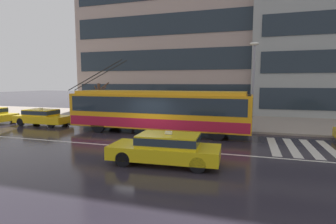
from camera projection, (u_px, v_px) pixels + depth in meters
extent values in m
plane|color=#25212A|center=(141.00, 142.00, 15.09)|extent=(160.00, 160.00, 0.00)
cube|color=gray|center=(181.00, 119.00, 24.13)|extent=(80.00, 10.00, 0.14)
cube|color=beige|center=(273.00, 146.00, 14.18)|extent=(0.44, 4.40, 0.01)
cube|color=beige|center=(292.00, 147.00, 13.92)|extent=(0.44, 4.40, 0.01)
cube|color=beige|center=(311.00, 148.00, 13.65)|extent=(0.44, 4.40, 0.01)
cube|color=beige|center=(330.00, 149.00, 13.39)|extent=(0.44, 4.40, 0.01)
cube|color=silver|center=(132.00, 147.00, 13.95)|extent=(72.00, 0.14, 0.01)
cube|color=orange|center=(158.00, 111.00, 17.70)|extent=(12.22, 2.77, 2.21)
cube|color=gold|center=(157.00, 93.00, 17.56)|extent=(11.49, 2.51, 0.20)
cube|color=#1E2833|center=(157.00, 104.00, 17.65)|extent=(11.74, 2.80, 1.02)
cube|color=#B11732|center=(158.00, 121.00, 17.77)|extent=(12.10, 2.80, 0.62)
cube|color=#1E2833|center=(252.00, 107.00, 15.77)|extent=(0.16, 2.23, 1.11)
cube|color=black|center=(250.00, 97.00, 15.75)|extent=(0.20, 1.93, 0.28)
cylinder|color=black|center=(99.00, 76.00, 19.21)|extent=(4.45, 0.15, 2.16)
cylinder|color=black|center=(94.00, 76.00, 18.55)|extent=(4.45, 0.15, 2.16)
cylinder|color=black|center=(221.00, 126.00, 17.57)|extent=(1.05, 0.32, 1.04)
cylinder|color=black|center=(217.00, 132.00, 15.46)|extent=(1.05, 0.32, 1.04)
cylinder|color=black|center=(115.00, 120.00, 20.07)|extent=(1.05, 0.32, 1.04)
cylinder|color=black|center=(98.00, 125.00, 17.97)|extent=(1.05, 0.32, 1.04)
cube|color=yellow|center=(164.00, 152.00, 11.01)|extent=(4.67, 2.00, 0.55)
cube|color=yellow|center=(169.00, 140.00, 10.90)|extent=(2.55, 1.65, 0.48)
cube|color=#1E2833|center=(169.00, 139.00, 10.90)|extent=(2.60, 1.67, 0.31)
cube|color=silver|center=(169.00, 133.00, 10.87)|extent=(0.29, 0.17, 0.12)
cylinder|color=black|center=(123.00, 159.00, 10.64)|extent=(0.63, 0.23, 0.62)
cylinder|color=black|center=(137.00, 150.00, 12.16)|extent=(0.63, 0.23, 0.62)
cylinder|color=black|center=(198.00, 165.00, 9.90)|extent=(0.63, 0.23, 0.62)
cylinder|color=black|center=(203.00, 154.00, 11.42)|extent=(0.63, 0.23, 0.62)
cylinder|color=black|center=(13.00, 118.00, 22.68)|extent=(0.63, 0.24, 0.62)
cube|color=yellow|center=(43.00, 119.00, 21.01)|extent=(4.41, 1.79, 0.55)
cube|color=yellow|center=(41.00, 112.00, 21.01)|extent=(2.38, 1.53, 0.48)
cube|color=#1E2833|center=(41.00, 112.00, 21.00)|extent=(2.42, 1.55, 0.31)
cube|color=silver|center=(41.00, 109.00, 20.97)|extent=(0.28, 0.16, 0.12)
cylinder|color=black|center=(65.00, 121.00, 21.36)|extent=(0.62, 0.20, 0.62)
cylinder|color=black|center=(51.00, 124.00, 19.86)|extent=(0.62, 0.20, 0.62)
cylinder|color=black|center=(36.00, 119.00, 22.21)|extent=(0.62, 0.20, 0.62)
cylinder|color=black|center=(21.00, 122.00, 20.71)|extent=(0.62, 0.20, 0.62)
cylinder|color=black|center=(166.00, 117.00, 21.70)|extent=(0.14, 0.14, 0.87)
cylinder|color=black|center=(165.00, 117.00, 21.79)|extent=(0.14, 0.14, 0.87)
cylinder|color=#404857|center=(166.00, 108.00, 21.66)|extent=(0.45, 0.45, 0.60)
sphere|color=tan|center=(166.00, 103.00, 21.62)|extent=(0.23, 0.23, 0.23)
cone|color=#271A2D|center=(164.00, 99.00, 21.65)|extent=(1.48, 1.48, 0.31)
cylinder|color=#333333|center=(164.00, 106.00, 21.71)|extent=(0.02, 0.02, 0.77)
cylinder|color=black|center=(133.00, 118.00, 21.08)|extent=(0.14, 0.14, 0.81)
cylinder|color=black|center=(132.00, 118.00, 20.95)|extent=(0.14, 0.14, 0.81)
cylinder|color=#1D2B23|center=(133.00, 110.00, 20.94)|extent=(0.45, 0.45, 0.57)
sphere|color=tan|center=(132.00, 105.00, 20.89)|extent=(0.22, 0.22, 0.22)
cone|color=gold|center=(131.00, 101.00, 20.76)|extent=(1.27, 1.27, 0.29)
cylinder|color=#333333|center=(132.00, 108.00, 20.82)|extent=(0.02, 0.02, 0.74)
cylinder|color=black|center=(195.00, 120.00, 19.66)|extent=(0.14, 0.14, 0.89)
cylinder|color=black|center=(196.00, 120.00, 19.76)|extent=(0.14, 0.14, 0.89)
cylinder|color=navy|center=(196.00, 111.00, 19.63)|extent=(0.50, 0.50, 0.55)
sphere|color=#CC8E93|center=(196.00, 106.00, 19.59)|extent=(0.23, 0.23, 0.23)
cone|color=red|center=(197.00, 102.00, 19.63)|extent=(1.33, 1.33, 0.27)
cylinder|color=#333333|center=(197.00, 108.00, 19.68)|extent=(0.02, 0.02, 0.74)
cylinder|color=#2A384A|center=(223.00, 118.00, 20.96)|extent=(0.14, 0.14, 0.86)
cylinder|color=#2A384A|center=(225.00, 118.00, 21.00)|extent=(0.14, 0.14, 0.86)
cylinder|color=#495552|center=(225.00, 109.00, 20.90)|extent=(0.49, 0.49, 0.60)
sphere|color=tan|center=(225.00, 104.00, 20.85)|extent=(0.23, 0.23, 0.23)
cone|color=#2B8443|center=(223.00, 100.00, 20.79)|extent=(1.09, 1.09, 0.27)
cylinder|color=#333333|center=(223.00, 107.00, 20.85)|extent=(0.02, 0.02, 0.77)
cylinder|color=gray|center=(253.00, 88.00, 18.10)|extent=(0.16, 0.16, 5.74)
ellipsoid|color=silver|center=(255.00, 44.00, 17.76)|extent=(0.60, 0.32, 0.24)
cylinder|color=brown|center=(99.00, 101.00, 24.01)|extent=(0.25, 0.25, 3.18)
cylinder|color=brown|center=(104.00, 86.00, 23.77)|extent=(1.04, 0.22, 0.76)
cylinder|color=brown|center=(97.00, 91.00, 23.58)|extent=(0.13, 0.77, 0.94)
cylinder|color=brown|center=(104.00, 95.00, 24.43)|extent=(0.56, 1.22, 0.68)
cylinder|color=brown|center=(102.00, 90.00, 23.55)|extent=(1.07, 0.57, 0.69)
cube|color=#A48F87|center=(175.00, 4.00, 33.31)|extent=(22.01, 10.84, 26.54)
cube|color=#1E2833|center=(162.00, 94.00, 29.38)|extent=(20.68, 0.06, 2.27)
cube|color=#1E2833|center=(162.00, 60.00, 28.96)|extent=(20.68, 0.06, 2.27)
cube|color=#1E2833|center=(162.00, 24.00, 28.54)|extent=(20.68, 0.06, 2.27)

